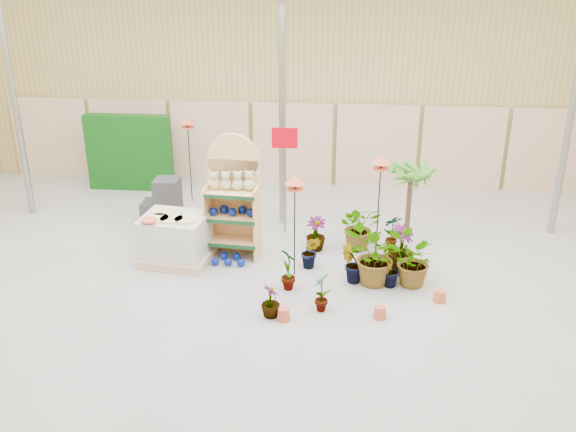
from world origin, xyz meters
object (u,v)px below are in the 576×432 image
at_px(pallet_stack, 175,239).
at_px(potted_plant_2, 374,258).
at_px(display_shelf, 234,201).
at_px(bird_table_front, 295,183).

bearing_deg(pallet_stack, potted_plant_2, -1.51).
relative_size(pallet_stack, potted_plant_2, 1.32).
bearing_deg(potted_plant_2, display_shelf, 157.81).
xyz_separation_m(display_shelf, potted_plant_2, (2.58, -1.05, -0.53)).
distance_m(bird_table_front, potted_plant_2, 1.85).
bearing_deg(pallet_stack, display_shelf, 32.29).
bearing_deg(bird_table_front, potted_plant_2, -9.79).
xyz_separation_m(bird_table_front, potted_plant_2, (1.38, -0.24, -1.21)).
bearing_deg(display_shelf, bird_table_front, -29.89).
height_order(display_shelf, potted_plant_2, display_shelf).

